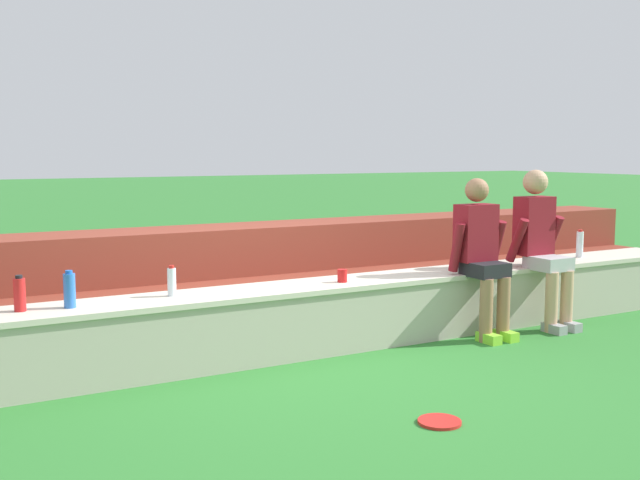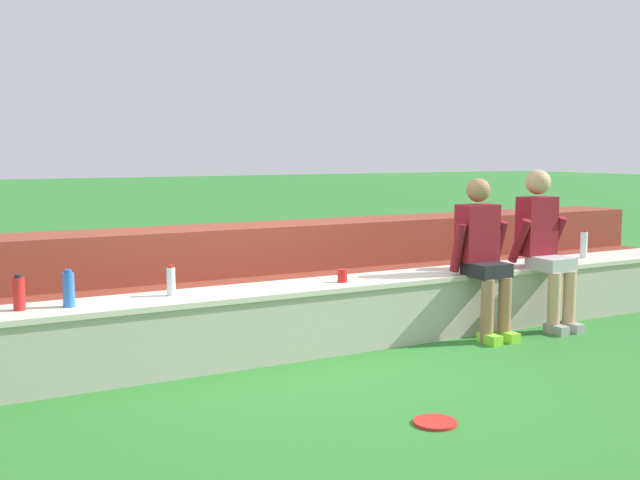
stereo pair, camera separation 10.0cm
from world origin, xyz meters
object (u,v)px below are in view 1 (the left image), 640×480
water_bottle_mid_left (70,290)px  plastic_cup_middle (492,260)px  person_center (542,242)px  plastic_cup_left_end (342,276)px  water_bottle_mid_right (580,244)px  water_bottle_near_right (20,294)px  frisbee (440,422)px  person_left_of_center (482,252)px  water_bottle_near_left (172,282)px

water_bottle_mid_left → plastic_cup_middle: size_ratio=2.27×
person_center → plastic_cup_left_end: size_ratio=13.63×
water_bottle_mid_right → water_bottle_near_right: 5.19m
water_bottle_mid_left → frisbee: water_bottle_mid_left is taller
water_bottle_mid_left → person_left_of_center: bearing=-4.9°
water_bottle_near_right → frisbee: bearing=-42.1°
plastic_cup_left_end → plastic_cup_middle: bearing=2.1°
water_bottle_mid_right → water_bottle_near_right: (-5.19, -0.00, -0.02)m
person_left_of_center → water_bottle_near_right: (-3.64, 0.33, -0.07)m
person_center → water_bottle_near_right: (-4.37, 0.29, -0.11)m
water_bottle_near_left → water_bottle_near_right: bearing=-178.9°
water_bottle_mid_left → water_bottle_near_right: 0.31m
water_bottle_mid_left → plastic_cup_middle: water_bottle_mid_left is taller
water_bottle_near_right → frisbee: 2.81m
water_bottle_mid_right → water_bottle_mid_left: 4.88m
water_bottle_near_right → plastic_cup_left_end: bearing=-1.9°
person_left_of_center → plastic_cup_left_end: 1.26m
person_center → frisbee: (-2.35, -1.54, -0.75)m
person_left_of_center → plastic_cup_middle: (0.39, 0.30, -0.13)m
plastic_cup_middle → frisbee: bearing=-138.0°
water_bottle_mid_right → frisbee: size_ratio=1.07×
water_bottle_near_right → frisbee: size_ratio=0.94×
water_bottle_mid_right → water_bottle_near_left: water_bottle_mid_right is taller
water_bottle_mid_right → frisbee: water_bottle_mid_right is taller
plastic_cup_middle → frisbee: plastic_cup_middle is taller
water_bottle_mid_right → plastic_cup_left_end: bearing=-178.3°
plastic_cup_left_end → frisbee: plastic_cup_left_end is taller
person_center → water_bottle_near_left: person_center is taller
water_bottle_mid_right → plastic_cup_middle: size_ratio=2.46×
person_left_of_center → frisbee: size_ratio=5.28×
frisbee → water_bottle_near_right: bearing=137.9°
water_bottle_mid_right → water_bottle_mid_left: bearing=-179.5°
plastic_cup_middle → plastic_cup_left_end: size_ratio=1.08×
plastic_cup_middle → plastic_cup_left_end: 1.62m
water_bottle_near_right → plastic_cup_left_end: 2.41m
person_center → water_bottle_near_right: bearing=176.2°
water_bottle_near_left → plastic_cup_left_end: size_ratio=2.17×
water_bottle_near_left → frisbee: bearing=-61.8°
water_bottle_mid_right → plastic_cup_left_end: size_ratio=2.65×
water_bottle_mid_left → frisbee: 2.56m
water_bottle_mid_left → plastic_cup_left_end: (2.10, -0.04, -0.07)m
water_bottle_mid_right → water_bottle_mid_left: size_ratio=1.09×
person_left_of_center → plastic_cup_left_end: bearing=168.7°
person_center → frisbee: person_center is taller
person_left_of_center → person_center: person_center is taller
water_bottle_near_left → frisbee: 2.19m
frisbee → water_bottle_mid_left: bearing=133.8°
water_bottle_mid_right → plastic_cup_middle: bearing=-178.8°
plastic_cup_middle → plastic_cup_left_end: (-1.62, -0.06, -0.00)m
person_center → plastic_cup_left_end: bearing=173.9°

